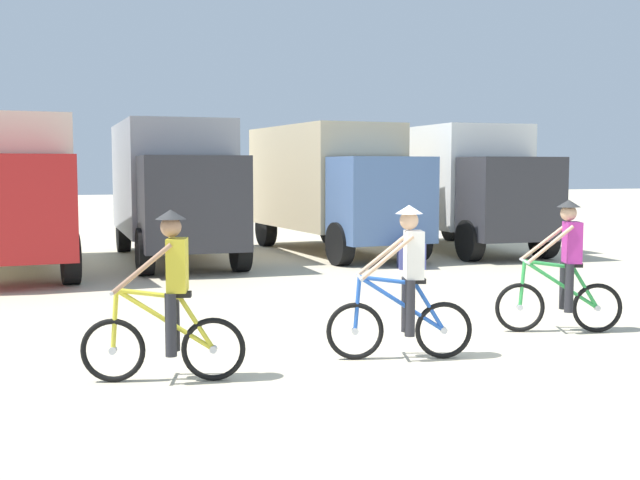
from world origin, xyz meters
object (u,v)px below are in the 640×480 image
box_truck_grey_hauler (173,183)px  cyclist_orange_shirt (168,302)px  box_truck_tan_camper (331,182)px  supply_crate (411,256)px  cyclist_cowboy_hat (405,288)px  cyclist_near_camera (564,271)px  box_truck_white_box (457,181)px  box_truck_cream_rv (7,185)px

box_truck_grey_hauler → cyclist_orange_shirt: 11.41m
box_truck_tan_camper → supply_crate: bearing=-83.0°
cyclist_cowboy_hat → cyclist_near_camera: 2.79m
cyclist_near_camera → box_truck_white_box: bearing=67.7°
box_truck_grey_hauler → cyclist_cowboy_hat: (0.79, -11.15, -1.03)m
box_truck_white_box → cyclist_near_camera: (-4.24, -10.35, -1.03)m
box_truck_cream_rv → cyclist_orange_shirt: 10.60m
cyclist_near_camera → box_truck_grey_hauler: bearing=108.5°
box_truck_cream_rv → cyclist_orange_shirt: bearing=-80.3°
box_truck_grey_hauler → cyclist_cowboy_hat: 11.22m
cyclist_orange_shirt → box_truck_white_box: bearing=48.6°
cyclist_cowboy_hat → box_truck_white_box: bearing=57.7°
box_truck_grey_hauler → box_truck_tan_camper: 4.23m
box_truck_cream_rv → supply_crate: size_ratio=11.42×
box_truck_tan_camper → supply_crate: 4.17m
box_truck_grey_hauler → supply_crate: (4.68, -3.54, -1.59)m
cyclist_orange_shirt → cyclist_cowboy_hat: bearing=0.9°
cyclist_orange_shirt → cyclist_near_camera: bearing=7.1°
box_truck_grey_hauler → box_truck_tan_camper: same height
box_truck_cream_rv → cyclist_near_camera: 12.17m
supply_crate → cyclist_orange_shirt: bearing=-131.0°
box_truck_cream_rv → box_truck_tan_camper: bearing=7.7°
supply_crate → box_truck_cream_rv: bearing=161.9°
box_truck_grey_hauler → box_truck_white_box: (7.75, -0.15, 0.00)m
box_truck_grey_hauler → cyclist_near_camera: 11.12m
box_truck_grey_hauler → cyclist_near_camera: size_ratio=3.73×
box_truck_cream_rv → cyclist_cowboy_hat: size_ratio=3.77×
box_truck_cream_rv → box_truck_grey_hauler: same height
box_truck_tan_camper → supply_crate: box_truck_tan_camper is taller
box_truck_grey_hauler → box_truck_white_box: bearing=-1.1°
supply_crate → box_truck_white_box: bearing=47.8°
cyclist_cowboy_hat → cyclist_near_camera: bearing=13.3°
box_truck_tan_camper → box_truck_white_box: bearing=-7.1°
cyclist_orange_shirt → cyclist_cowboy_hat: 2.77m
cyclist_near_camera → supply_crate: 7.08m
box_truck_grey_hauler → supply_crate: size_ratio=11.32×
box_truck_cream_rv → supply_crate: (8.43, -2.75, -1.59)m
cyclist_orange_shirt → cyclist_near_camera: size_ratio=1.00×
supply_crate → cyclist_near_camera: bearing=-99.6°
box_truck_tan_camper → cyclist_near_camera: (-0.71, -10.79, -1.03)m
box_truck_tan_camper → box_truck_white_box: same height
cyclist_near_camera → supply_crate: size_ratio=3.03×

